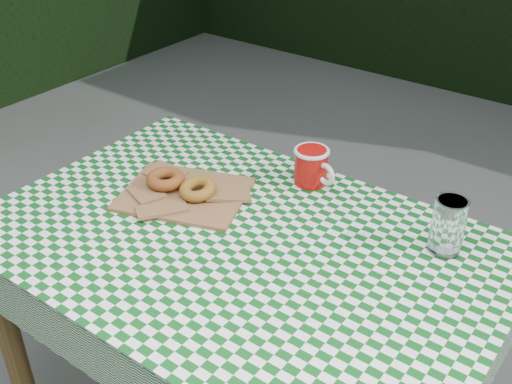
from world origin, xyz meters
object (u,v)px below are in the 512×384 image
at_px(table, 240,355).
at_px(coffee_mug, 311,166).
at_px(paper_bag, 184,193).
at_px(drinking_glass, 448,226).

xyz_separation_m(table, coffee_mug, (-0.00, 0.32, 0.43)).
xyz_separation_m(paper_bag, drinking_glass, (0.62, 0.18, 0.06)).
distance_m(table, paper_bag, 0.45).
height_order(coffee_mug, drinking_glass, drinking_glass).
xyz_separation_m(coffee_mug, drinking_glass, (0.40, -0.07, 0.02)).
bearing_deg(coffee_mug, paper_bag, -117.20).
bearing_deg(paper_bag, coffee_mug, 48.28).
relative_size(table, coffee_mug, 6.70).
relative_size(coffee_mug, drinking_glass, 1.32).
relative_size(paper_bag, drinking_glass, 2.34).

